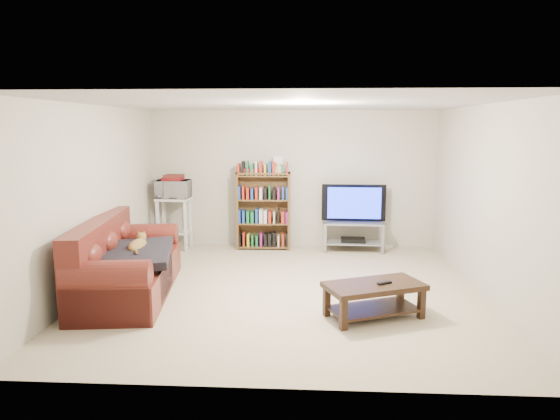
# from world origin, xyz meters

# --- Properties ---
(floor) EXTENTS (5.00, 5.00, 0.00)m
(floor) POSITION_xyz_m (0.00, 0.00, 0.00)
(floor) COLOR beige
(floor) RESTS_ON ground
(ceiling) EXTENTS (5.00, 5.00, 0.00)m
(ceiling) POSITION_xyz_m (0.00, 0.00, 2.40)
(ceiling) COLOR white
(ceiling) RESTS_ON ground
(wall_back) EXTENTS (5.00, 0.00, 5.00)m
(wall_back) POSITION_xyz_m (0.00, 2.50, 1.20)
(wall_back) COLOR beige
(wall_back) RESTS_ON ground
(wall_front) EXTENTS (5.00, 0.00, 5.00)m
(wall_front) POSITION_xyz_m (0.00, -2.50, 1.20)
(wall_front) COLOR beige
(wall_front) RESTS_ON ground
(wall_left) EXTENTS (0.00, 5.00, 5.00)m
(wall_left) POSITION_xyz_m (-2.50, 0.00, 1.20)
(wall_left) COLOR beige
(wall_left) RESTS_ON ground
(wall_right) EXTENTS (0.00, 5.00, 5.00)m
(wall_right) POSITION_xyz_m (2.50, 0.00, 1.20)
(wall_right) COLOR beige
(wall_right) RESTS_ON ground
(sofa) EXTENTS (1.25, 2.37, 0.97)m
(sofa) POSITION_xyz_m (-2.07, -0.28, 0.34)
(sofa) COLOR maroon
(sofa) RESTS_ON floor
(blanket) EXTENTS (1.09, 1.29, 0.19)m
(blanket) POSITION_xyz_m (-1.86, -0.41, 0.56)
(blanket) COLOR black
(blanket) RESTS_ON sofa
(cat) EXTENTS (0.32, 0.64, 0.19)m
(cat) POSITION_xyz_m (-1.89, -0.20, 0.62)
(cat) COLOR olive
(cat) RESTS_ON sofa
(coffee_table) EXTENTS (1.21, 0.92, 0.39)m
(coffee_table) POSITION_xyz_m (1.03, -0.88, 0.27)
(coffee_table) COLOR black
(coffee_table) RESTS_ON floor
(remote) EXTENTS (0.18, 0.13, 0.02)m
(remote) POSITION_xyz_m (1.14, -0.89, 0.41)
(remote) COLOR black
(remote) RESTS_ON coffee_table
(tv_stand) EXTENTS (1.03, 0.49, 0.51)m
(tv_stand) POSITION_xyz_m (1.06, 2.17, 0.34)
(tv_stand) COLOR #999EA3
(tv_stand) RESTS_ON floor
(television) EXTENTS (1.10, 0.18, 0.63)m
(television) POSITION_xyz_m (1.06, 2.17, 0.83)
(television) COLOR black
(television) RESTS_ON tv_stand
(dvd_player) EXTENTS (0.42, 0.30, 0.06)m
(dvd_player) POSITION_xyz_m (1.06, 2.17, 0.19)
(dvd_player) COLOR black
(dvd_player) RESTS_ON tv_stand
(bookshelf) EXTENTS (0.94, 0.31, 1.35)m
(bookshelf) POSITION_xyz_m (-0.49, 2.24, 0.69)
(bookshelf) COLOR brown
(bookshelf) RESTS_ON floor
(shelf_clutter) EXTENTS (0.69, 0.22, 0.28)m
(shelf_clutter) POSITION_xyz_m (-0.40, 2.26, 1.45)
(shelf_clutter) COLOR silver
(shelf_clutter) RESTS_ON bookshelf
(microwave_stand) EXTENTS (0.58, 0.43, 0.90)m
(microwave_stand) POSITION_xyz_m (-2.04, 2.13, 0.58)
(microwave_stand) COLOR silver
(microwave_stand) RESTS_ON floor
(microwave) EXTENTS (0.57, 0.39, 0.31)m
(microwave) POSITION_xyz_m (-2.04, 2.13, 1.06)
(microwave) COLOR silver
(microwave) RESTS_ON microwave_stand
(game_boxes) EXTENTS (0.34, 0.30, 0.05)m
(game_boxes) POSITION_xyz_m (-2.04, 2.13, 1.24)
(game_boxes) COLOR maroon
(game_boxes) RESTS_ON microwave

